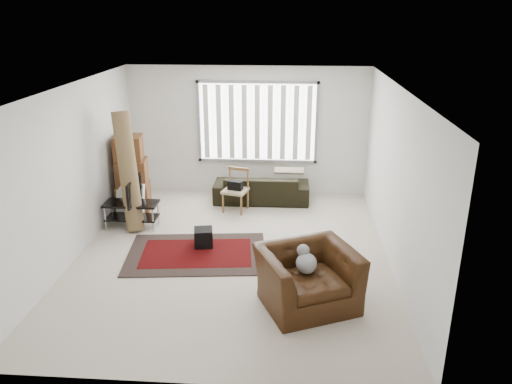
# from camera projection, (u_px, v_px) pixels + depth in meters

# --- Properties ---
(room) EXTENTS (6.00, 6.02, 2.71)m
(room) POSITION_uv_depth(u_px,v_px,m) (237.00, 142.00, 8.00)
(room) COLOR beige
(room) RESTS_ON ground
(persian_rug) EXTENTS (2.38, 1.72, 0.02)m
(persian_rug) POSITION_uv_depth(u_px,v_px,m) (197.00, 254.00, 8.15)
(persian_rug) COLOR black
(persian_rug) RESTS_ON ground
(tv_stand) EXTENTS (0.97, 0.43, 0.48)m
(tv_stand) POSITION_uv_depth(u_px,v_px,m) (132.00, 209.00, 9.04)
(tv_stand) COLOR black
(tv_stand) RESTS_ON ground
(tv) EXTENTS (0.10, 0.78, 0.45)m
(tv) POSITION_uv_depth(u_px,v_px,m) (130.00, 191.00, 8.92)
(tv) COLOR black
(tv) RESTS_ON tv_stand
(subwoofer) EXTENTS (0.35, 0.35, 0.30)m
(subwoofer) POSITION_uv_depth(u_px,v_px,m) (203.00, 237.00, 8.35)
(subwoofer) COLOR black
(subwoofer) RESTS_ON persian_rug
(moving_boxes) EXTENTS (0.70, 0.65, 1.52)m
(moving_boxes) POSITION_uv_depth(u_px,v_px,m) (132.00, 177.00, 9.63)
(moving_boxes) COLOR brown
(moving_boxes) RESTS_ON ground
(white_flatpack) EXTENTS (0.58, 0.31, 0.70)m
(white_flatpack) POSITION_uv_depth(u_px,v_px,m) (130.00, 201.00, 9.42)
(white_flatpack) COLOR silver
(white_flatpack) RESTS_ON ground
(rolled_rug) EXTENTS (0.65, 0.79, 2.14)m
(rolled_rug) POSITION_uv_depth(u_px,v_px,m) (128.00, 171.00, 8.81)
(rolled_rug) COLOR brown
(rolled_rug) RESTS_ON ground
(sofa) EXTENTS (1.96, 0.86, 0.75)m
(sofa) POSITION_uv_depth(u_px,v_px,m) (262.00, 184.00, 10.28)
(sofa) COLOR black
(sofa) RESTS_ON ground
(side_chair) EXTENTS (0.55, 0.55, 0.84)m
(side_chair) POSITION_uv_depth(u_px,v_px,m) (236.00, 188.00, 9.77)
(side_chair) COLOR #9A8765
(side_chair) RESTS_ON ground
(armchair) EXTENTS (1.55, 1.47, 0.91)m
(armchair) POSITION_uv_depth(u_px,v_px,m) (308.00, 274.00, 6.63)
(armchair) COLOR #361D0B
(armchair) RESTS_ON ground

